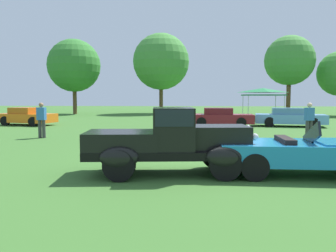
# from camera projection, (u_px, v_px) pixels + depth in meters

# --- Properties ---
(ground_plane) EXTENTS (120.00, 120.00, 0.00)m
(ground_plane) POSITION_uv_depth(u_px,v_px,m) (191.00, 169.00, 9.19)
(ground_plane) COLOR #386628
(feature_pickup_truck) EXTENTS (4.35, 2.13, 1.70)m
(feature_pickup_truck) POSITION_uv_depth(u_px,v_px,m) (170.00, 141.00, 8.55)
(feature_pickup_truck) COLOR black
(feature_pickup_truck) RESTS_ON ground_plane
(neighbor_convertible) EXTENTS (4.23, 1.82, 1.40)m
(neighbor_convertible) POSITION_uv_depth(u_px,v_px,m) (306.00, 152.00, 8.50)
(neighbor_convertible) COLOR #1E7AB7
(neighbor_convertible) RESTS_ON ground_plane
(show_car_orange) EXTENTS (4.18, 2.61, 1.22)m
(show_car_orange) POSITION_uv_depth(u_px,v_px,m) (26.00, 116.00, 23.27)
(show_car_orange) COLOR orange
(show_car_orange) RESTS_ON ground_plane
(show_car_burgundy) EXTENTS (4.30, 1.85, 1.22)m
(show_car_burgundy) POSITION_uv_depth(u_px,v_px,m) (220.00, 117.00, 22.40)
(show_car_burgundy) COLOR maroon
(show_car_burgundy) RESTS_ON ground_plane
(show_car_skyblue) EXTENTS (4.70, 2.49, 1.22)m
(show_car_skyblue) POSITION_uv_depth(u_px,v_px,m) (290.00, 117.00, 22.31)
(show_car_skyblue) COLOR #669EDB
(show_car_skyblue) RESTS_ON ground_plane
(spectator_between_cars) EXTENTS (0.42, 0.27, 1.69)m
(spectator_between_cars) POSITION_uv_depth(u_px,v_px,m) (42.00, 119.00, 16.06)
(spectator_between_cars) COLOR #383838
(spectator_between_cars) RESTS_ON ground_plane
(spectator_by_row) EXTENTS (0.46, 0.38, 1.69)m
(spectator_by_row) POSITION_uv_depth(u_px,v_px,m) (309.00, 119.00, 15.72)
(spectator_by_row) COLOR #383838
(spectator_by_row) RESTS_ON ground_plane
(canopy_tent_left_field) EXTENTS (3.29, 3.29, 2.71)m
(canopy_tent_left_field) POSITION_uv_depth(u_px,v_px,m) (263.00, 91.00, 29.39)
(canopy_tent_left_field) COLOR #B7B7BC
(canopy_tent_left_field) RESTS_ON ground_plane
(treeline_far_left) EXTENTS (5.88, 5.88, 8.37)m
(treeline_far_left) POSITION_uv_depth(u_px,v_px,m) (74.00, 66.00, 37.72)
(treeline_far_left) COLOR brown
(treeline_far_left) RESTS_ON ground_plane
(treeline_mid_left) EXTENTS (6.48, 6.48, 9.22)m
(treeline_mid_left) POSITION_uv_depth(u_px,v_px,m) (161.00, 62.00, 38.86)
(treeline_mid_left) COLOR brown
(treeline_mid_left) RESTS_ON ground_plane
(treeline_center) EXTENTS (5.04, 5.04, 8.16)m
(treeline_center) POSITION_uv_depth(u_px,v_px,m) (289.00, 61.00, 34.28)
(treeline_center) COLOR brown
(treeline_center) RESTS_ON ground_plane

